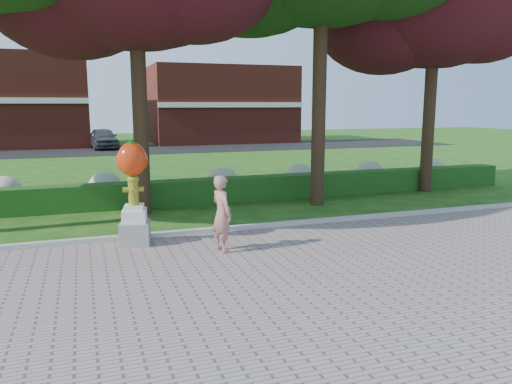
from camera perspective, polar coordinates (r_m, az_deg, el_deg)
ground at (r=10.17m, az=2.83°, el=-8.51°), size 100.00×100.00×0.00m
walkway at (r=6.92m, az=16.01°, el=-18.01°), size 40.00×14.00×0.04m
curb at (r=12.87m, az=-2.19°, el=-4.19°), size 40.00×0.18×0.15m
lawn_hedge at (r=16.58m, az=-6.26°, el=0.11°), size 24.00×0.70×0.80m
hydrangea_row at (r=17.65m, az=-5.20°, el=1.22°), size 20.10×1.10×0.99m
street at (r=37.25m, az=-13.59°, el=4.74°), size 50.00×8.00×0.02m
building_right at (r=44.48m, az=-4.12°, el=9.91°), size 12.00×8.00×6.40m
hydrant_sculpture at (r=11.64m, az=-13.84°, el=0.25°), size 0.77×0.77×2.41m
woman at (r=10.86m, az=-3.92°, el=-2.48°), size 0.54×0.70×1.69m
parked_car at (r=38.59m, az=-17.06°, el=5.91°), size 2.22×4.63×1.53m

